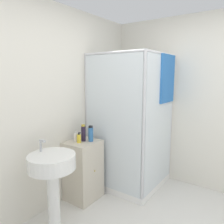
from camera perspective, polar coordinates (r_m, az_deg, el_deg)
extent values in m
cube|color=silver|center=(2.68, -17.99, 0.51)|extent=(6.40, 0.06, 2.50)
cube|color=white|center=(3.59, 4.55, -17.02)|extent=(0.95, 0.95, 0.09)
cylinder|color=silver|center=(3.91, 2.38, -0.42)|extent=(0.04, 0.04, 1.95)
cylinder|color=silver|center=(3.19, -6.58, -2.73)|extent=(0.04, 0.04, 1.95)
cylinder|color=silver|center=(3.50, 15.07, -1.89)|extent=(0.04, 0.04, 1.95)
cylinder|color=silver|center=(2.68, 8.24, -5.11)|extent=(0.04, 0.04, 1.95)
cylinder|color=silver|center=(3.03, 12.76, 14.69)|extent=(0.92, 0.04, 0.04)
cylinder|color=silver|center=(3.48, -1.72, 14.20)|extent=(0.92, 0.04, 0.04)
cylinder|color=silver|center=(2.85, 0.19, 15.26)|extent=(0.04, 0.92, 0.04)
cylinder|color=silver|center=(3.63, 8.75, 13.90)|extent=(0.04, 0.92, 0.04)
cube|color=silver|center=(3.08, 12.34, -2.83)|extent=(0.88, 0.01, 1.83)
cube|color=silver|center=(2.89, 0.04, -3.38)|extent=(0.01, 0.88, 1.83)
cylinder|color=#B7BABF|center=(3.72, 1.33, -3.33)|extent=(0.02, 0.02, 1.46)
cylinder|color=#B7BABF|center=(3.60, 2.04, 8.31)|extent=(0.07, 0.07, 0.04)
cube|color=#2D6BB7|center=(3.16, 14.33, 8.40)|extent=(0.45, 0.03, 0.66)
cube|color=beige|center=(3.05, -7.55, -14.79)|extent=(0.43, 0.38, 0.80)
sphere|color=gold|center=(2.91, -4.54, -15.10)|extent=(0.02, 0.02, 0.02)
cylinder|color=white|center=(2.54, -14.98, -21.47)|extent=(0.13, 0.13, 0.71)
cylinder|color=white|center=(2.35, -15.44, -12.42)|extent=(0.48, 0.48, 0.15)
cylinder|color=#B7BABF|center=(2.43, -18.15, -8.31)|extent=(0.02, 0.02, 0.13)
cube|color=#B7BABF|center=(2.39, -17.71, -7.23)|extent=(0.02, 0.07, 0.02)
cylinder|color=yellow|center=(2.85, -8.63, -6.89)|extent=(0.05, 0.05, 0.11)
cylinder|color=black|center=(2.83, -8.66, -5.67)|extent=(0.02, 0.02, 0.02)
cube|color=black|center=(2.82, -8.48, -5.40)|extent=(0.01, 0.03, 0.01)
cylinder|color=#281E33|center=(2.90, -7.49, -5.62)|extent=(0.06, 0.06, 0.20)
cylinder|color=gold|center=(2.88, -7.54, -3.50)|extent=(0.05, 0.05, 0.02)
cylinder|color=#2D66A3|center=(2.88, -5.58, -5.85)|extent=(0.07, 0.07, 0.18)
cylinder|color=black|center=(2.85, -5.62, -3.84)|extent=(0.06, 0.06, 0.02)
cylinder|color=white|center=(2.91, -9.51, -6.59)|extent=(0.05, 0.05, 0.10)
cylinder|color=silver|center=(2.89, -9.55, -5.41)|extent=(0.02, 0.02, 0.02)
cube|color=silver|center=(2.88, -9.40, -5.14)|extent=(0.01, 0.02, 0.01)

